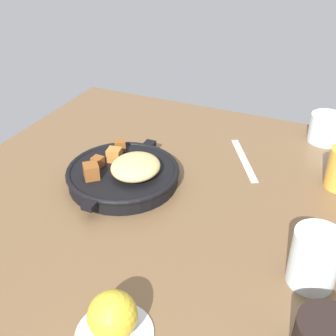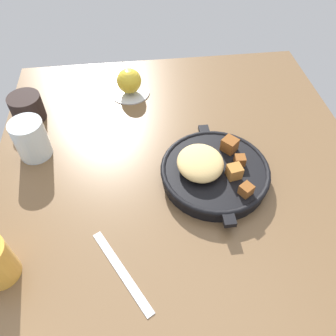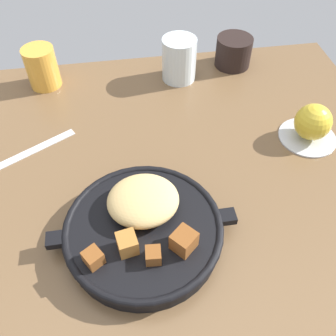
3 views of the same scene
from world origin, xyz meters
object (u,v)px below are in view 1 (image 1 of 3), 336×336
Objects in this scene: cast_iron_skillet at (124,173)px; red_apple at (113,315)px; water_glass_tall at (315,258)px; butter_knife at (244,159)px; water_glass_short at (326,128)px.

cast_iron_skillet is 37.47cm from red_apple.
cast_iron_skillet is at bearing -107.33° from water_glass_tall.
water_glass_short is (-17.28, 15.86, 3.32)cm from butter_knife.
red_apple is at bearing -15.82° from water_glass_short.
cast_iron_skillet is at bearing -44.90° from water_glass_short.
butter_knife is at bearing -42.54° from water_glass_short.
water_glass_tall is at bearing 132.20° from red_apple.
cast_iron_skillet is at bearing -76.05° from butter_knife.
cast_iron_skillet is 4.13× the size of red_apple.
red_apple is 0.36× the size of butter_knife.
red_apple is 53.25cm from butter_knife.
water_glass_tall is at bearing 1.82° from butter_knife.
water_glass_tall is (49.18, 3.32, 1.24)cm from water_glass_short.
butter_knife is 2.01× the size of water_glass_tall.
butter_knife is at bearing 133.15° from cast_iron_skillet.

